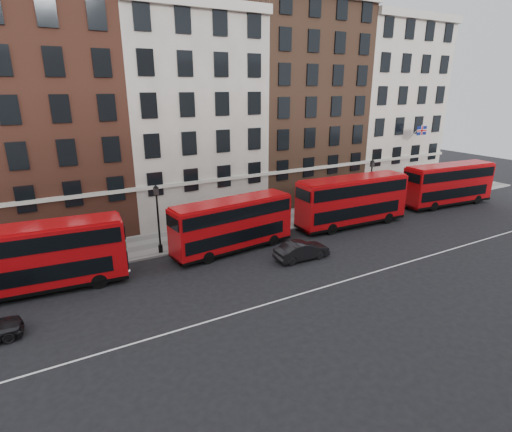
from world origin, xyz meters
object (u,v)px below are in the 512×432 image
bus_c (352,200)px  traffic_light (422,181)px  bus_b (232,224)px  bus_d (448,184)px  bus_a (36,257)px  car_front (302,250)px

bus_c → traffic_light: size_ratio=3.34×
bus_b → bus_c: 12.15m
bus_d → traffic_light: (-1.62, 2.04, 0.05)m
bus_b → bus_c: bearing=-6.0°
traffic_light → bus_a: bearing=-176.9°
bus_b → bus_d: bearing=-6.0°
traffic_light → bus_c: bearing=-170.3°
traffic_light → bus_b: bearing=-175.2°
bus_a → bus_b: bus_a is taller
bus_c → traffic_light: bus_c is taller
bus_c → car_front: size_ratio=2.59×
bus_a → traffic_light: size_ratio=3.21×
bus_d → bus_a: bearing=-174.9°
bus_c → traffic_light: 12.14m
bus_c → car_front: bus_c is taller
bus_a → traffic_light: bus_a is taller
car_front → traffic_light: 21.32m
bus_d → car_front: bearing=-164.5°
bus_a → bus_d: 39.11m
bus_b → traffic_light: (24.12, 2.04, 0.23)m
bus_a → bus_d: bus_d is taller
bus_a → bus_b: bearing=4.9°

